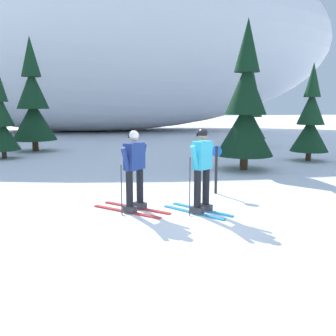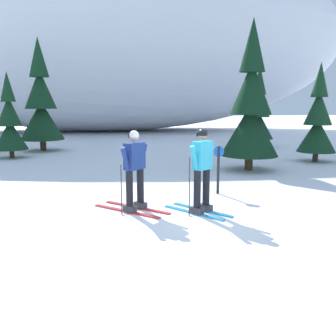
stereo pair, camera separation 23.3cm
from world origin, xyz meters
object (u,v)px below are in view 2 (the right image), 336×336
at_px(pine_tree_center_right, 251,108).
at_px(skier_cyan_jacket, 202,170).
at_px(skier_navy_jacket, 134,169).
at_px(trail_marker_post, 218,166).
at_px(pine_tree_left, 10,122).
at_px(pine_tree_far_right, 318,121).
at_px(pine_tree_center_left, 41,104).
at_px(pine_tree_right, 258,114).

bearing_deg(pine_tree_center_right, skier_cyan_jacket, -121.14).
xyz_separation_m(skier_navy_jacket, trail_marker_post, (2.21, 1.22, -0.21)).
relative_size(pine_tree_left, pine_tree_far_right, 0.93).
relative_size(skier_cyan_jacket, pine_tree_left, 0.50).
height_order(pine_tree_center_left, pine_tree_far_right, pine_tree_center_left).
relative_size(pine_tree_center_left, pine_tree_right, 1.29).
bearing_deg(pine_tree_right, pine_tree_center_right, -114.54).
distance_m(pine_tree_right, trail_marker_post, 11.18).
xyz_separation_m(skier_cyan_jacket, pine_tree_center_right, (2.88, 4.77, 1.19)).
xyz_separation_m(skier_cyan_jacket, pine_tree_center_left, (-5.01, 11.50, 1.31)).
distance_m(pine_tree_center_left, trail_marker_post, 11.60).
height_order(pine_tree_center_right, trail_marker_post, pine_tree_center_right).
xyz_separation_m(skier_cyan_jacket, pine_tree_left, (-5.92, 9.15, 0.57)).
height_order(pine_tree_right, pine_tree_far_right, pine_tree_right).
xyz_separation_m(pine_tree_left, pine_tree_right, (11.87, 2.34, 0.25)).
bearing_deg(skier_navy_jacket, skier_cyan_jacket, -15.61).
distance_m(pine_tree_center_right, pine_tree_right, 7.39).
height_order(pine_tree_left, pine_tree_far_right, pine_tree_far_right).
relative_size(skier_cyan_jacket, pine_tree_center_left, 0.33).
relative_size(skier_cyan_jacket, pine_tree_center_right, 0.35).
xyz_separation_m(pine_tree_left, pine_tree_center_left, (0.91, 2.35, 0.74)).
bearing_deg(skier_navy_jacket, trail_marker_post, 28.81).
bearing_deg(pine_tree_left, trail_marker_post, -48.20).
xyz_separation_m(pine_tree_center_right, trail_marker_post, (-2.04, -3.18, -1.41)).
distance_m(skier_navy_jacket, pine_tree_center_right, 6.23).
relative_size(pine_tree_center_left, trail_marker_post, 4.35).
height_order(skier_navy_jacket, skier_cyan_jacket, skier_cyan_jacket).
distance_m(skier_cyan_jacket, trail_marker_post, 1.82).
height_order(skier_navy_jacket, pine_tree_center_left, pine_tree_center_left).
distance_m(skier_cyan_jacket, pine_tree_left, 10.91).
relative_size(skier_navy_jacket, pine_tree_left, 0.48).
relative_size(skier_cyan_jacket, pine_tree_far_right, 0.46).
xyz_separation_m(skier_navy_jacket, pine_tree_right, (7.32, 11.11, 0.83)).
bearing_deg(skier_navy_jacket, pine_tree_right, 56.61).
relative_size(pine_tree_center_left, pine_tree_far_right, 1.39).
xyz_separation_m(pine_tree_left, trail_marker_post, (6.75, -7.56, -0.79)).
bearing_deg(skier_cyan_jacket, pine_tree_center_right, 58.86).
relative_size(pine_tree_right, pine_tree_far_right, 1.08).
relative_size(skier_cyan_jacket, pine_tree_right, 0.43).
xyz_separation_m(pine_tree_center_left, pine_tree_far_right, (11.22, -5.28, -0.63)).
xyz_separation_m(pine_tree_left, pine_tree_center_right, (8.80, -4.38, 0.62)).
height_order(pine_tree_left, pine_tree_center_left, pine_tree_center_left).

